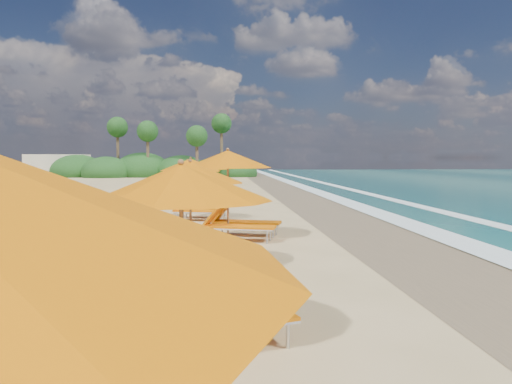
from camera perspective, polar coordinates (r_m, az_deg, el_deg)
ground at (r=17.24m, az=-0.00°, el=-3.98°), size 160.00×160.00×0.00m
wet_sand at (r=17.98m, az=12.85°, el=-3.74°), size 4.00×160.00×0.01m
surf_foam at (r=18.94m, az=20.70°, el=-3.44°), size 4.00×160.00×0.01m
station_1 at (r=6.41m, az=-7.02°, el=-5.56°), size 3.04×2.98×2.38m
station_2 at (r=10.70m, az=-6.68°, el=-1.76°), size 3.01×2.94×2.37m
station_3 at (r=14.58m, az=-2.48°, el=0.50°), size 3.35×3.25×2.69m
station_4 at (r=19.20m, az=-7.03°, el=0.88°), size 2.92×2.79×2.42m
station_5 at (r=23.87m, az=-6.35°, el=1.19°), size 2.53×2.38×2.20m
station_6 at (r=27.45m, az=-7.60°, el=1.69°), size 2.98×2.93×2.32m
station_7 at (r=32.51m, az=-4.80°, el=1.82°), size 2.41×2.27×2.08m
treeline at (r=63.15m, az=-12.13°, el=2.64°), size 25.80×8.80×9.74m
beach_building at (r=68.26m, az=-21.94°, el=2.88°), size 7.00×5.00×2.80m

